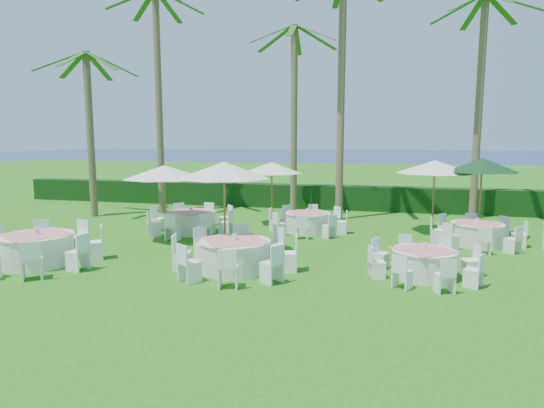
{
  "coord_description": "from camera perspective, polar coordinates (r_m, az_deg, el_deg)",
  "views": [
    {
      "loc": [
        3.29,
        -11.08,
        3.45
      ],
      "look_at": [
        -0.47,
        3.93,
        1.3
      ],
      "focal_mm": 30.0,
      "sensor_mm": 36.0,
      "label": 1
    }
  ],
  "objects": [
    {
      "name": "palm_d",
      "position": [
        22.1,
        24.58,
        11.93
      ],
      "size": [
        4.32,
        4.32,
        9.61
      ],
      "color": "brown",
      "rests_on": "ground"
    },
    {
      "name": "palm_a",
      "position": [
        22.51,
        -14.05,
        13.22
      ],
      "size": [
        4.1,
        4.4,
        10.3
      ],
      "color": "brown",
      "rests_on": "ground"
    },
    {
      "name": "umbrella_a",
      "position": [
        16.05,
        -13.36,
        3.92
      ],
      "size": [
        2.83,
        2.83,
        2.62
      ],
      "color": "brown",
      "rests_on": "ground"
    },
    {
      "name": "ocean",
      "position": [
        113.18,
        12.48,
        5.99
      ],
      "size": [
        260.0,
        260.0,
        0.0
      ],
      "primitive_type": "plane",
      "color": "#061B45",
      "rests_on": "ground"
    },
    {
      "name": "banquet_table_b",
      "position": [
        12.26,
        -4.65,
        -6.34
      ],
      "size": [
        3.34,
        3.34,
        1.0
      ],
      "color": "silver",
      "rests_on": "ground"
    },
    {
      "name": "banquet_table_f",
      "position": [
        16.67,
        24.31,
        -3.37
      ],
      "size": [
        2.95,
        2.95,
        0.9
      ],
      "color": "silver",
      "rests_on": "ground"
    },
    {
      "name": "palm_c",
      "position": [
        20.29,
        8.69,
        14.34
      ],
      "size": [
        4.32,
        4.32,
        10.55
      ],
      "color": "brown",
      "rests_on": "ground"
    },
    {
      "name": "banquet_table_d",
      "position": [
        17.45,
        -10.08,
        -2.18
      ],
      "size": [
        3.26,
        3.26,
        0.98
      ],
      "color": "silver",
      "rests_on": "ground"
    },
    {
      "name": "umbrella_green",
      "position": [
        17.68,
        24.88,
        4.44
      ],
      "size": [
        2.47,
        2.47,
        2.86
      ],
      "color": "brown",
      "rests_on": "ground"
    },
    {
      "name": "umbrella_c",
      "position": [
        18.61,
        -0.02,
        4.57
      ],
      "size": [
        2.53,
        2.53,
        2.59
      ],
      "color": "brown",
      "rests_on": "ground"
    },
    {
      "name": "hedge",
      "position": [
        23.48,
        5.93,
        0.9
      ],
      "size": [
        34.0,
        1.0,
        1.2
      ],
      "primitive_type": "cube",
      "color": "black",
      "rests_on": "ground"
    },
    {
      "name": "umbrella_b",
      "position": [
        13.51,
        -6.04,
        4.24
      ],
      "size": [
        2.8,
        2.8,
        2.85
      ],
      "color": "brown",
      "rests_on": "ground"
    },
    {
      "name": "palm_b",
      "position": [
        22.07,
        2.78,
        11.58
      ],
      "size": [
        4.11,
        4.4,
        8.82
      ],
      "color": "brown",
      "rests_on": "ground"
    },
    {
      "name": "banquet_table_a",
      "position": [
        14.41,
        -27.35,
        -4.99
      ],
      "size": [
        3.47,
        3.47,
        1.04
      ],
      "color": "silver",
      "rests_on": "ground"
    },
    {
      "name": "ground",
      "position": [
        12.06,
        -2.39,
        -8.72
      ],
      "size": [
        120.0,
        120.0,
        0.0
      ],
      "primitive_type": "plane",
      "color": "#1B6110",
      "rests_on": "ground"
    },
    {
      "name": "banquet_table_c",
      "position": [
        12.31,
        18.52,
        -6.98
      ],
      "size": [
        2.8,
        2.8,
        0.87
      ],
      "color": "silver",
      "rests_on": "ground"
    },
    {
      "name": "banquet_table_e",
      "position": [
        17.4,
        4.52,
        -2.22
      ],
      "size": [
        2.98,
        2.98,
        0.91
      ],
      "color": "silver",
      "rests_on": "ground"
    },
    {
      "name": "palm_f",
      "position": [
        22.29,
        -21.89,
        9.08
      ],
      "size": [
        4.15,
        4.4,
        7.38
      ],
      "color": "brown",
      "rests_on": "ground"
    },
    {
      "name": "umbrella_d",
      "position": [
        17.86,
        19.76,
        4.41
      ],
      "size": [
        2.79,
        2.79,
        2.74
      ],
      "color": "brown",
      "rests_on": "ground"
    }
  ]
}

